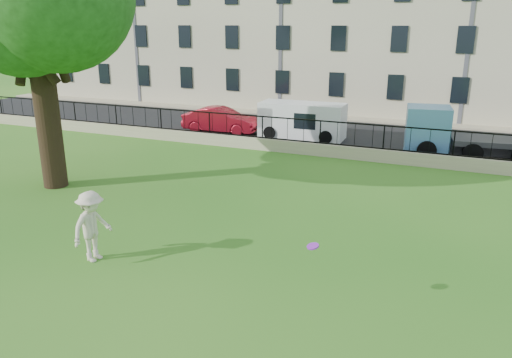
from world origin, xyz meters
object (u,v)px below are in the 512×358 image
at_px(frisbee, 313,246).
at_px(blue_truck, 467,133).
at_px(red_sedan, 221,120).
at_px(white_van, 302,121).
at_px(man, 92,226).

relative_size(frisbee, blue_truck, 0.05).
height_order(red_sedan, white_van, white_van).
bearing_deg(man, white_van, 4.54).
distance_m(white_van, blue_truck, 8.56).
bearing_deg(white_van, red_sedan, -175.40).
relative_size(red_sedan, white_van, 0.95).
xyz_separation_m(red_sedan, blue_truck, (13.30, -0.51, 0.45)).
distance_m(man, red_sedan, 16.68).
height_order(frisbee, blue_truck, blue_truck).
distance_m(red_sedan, blue_truck, 13.32).
distance_m(man, blue_truck, 18.02).
xyz_separation_m(man, frisbee, (6.09, -0.00, 0.53)).
distance_m(man, white_van, 16.62).
height_order(man, frisbee, man).
bearing_deg(man, blue_truck, -23.70).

